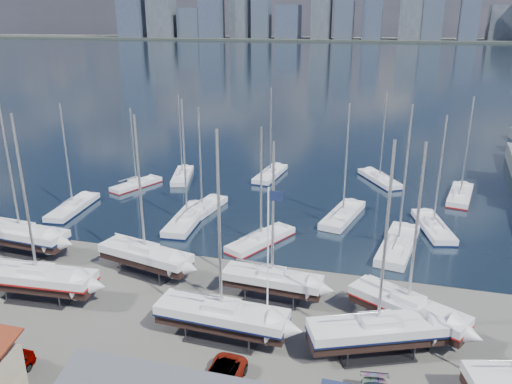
% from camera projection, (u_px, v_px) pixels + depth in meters
% --- Properties ---
extents(ground, '(1400.00, 1400.00, 0.00)m').
position_uv_depth(ground, '(230.00, 316.00, 42.36)').
color(ground, '#605E59').
rests_on(ground, ground).
extents(water, '(1400.00, 600.00, 0.40)m').
position_uv_depth(water, '(376.00, 58.00, 325.21)').
color(water, '#172936').
rests_on(water, ground).
extents(far_shore, '(1400.00, 80.00, 2.20)m').
position_uv_depth(far_shore, '(385.00, 40.00, 561.99)').
color(far_shore, '#2D332D').
rests_on(far_shore, ground).
extents(skyline, '(639.14, 43.80, 107.69)m').
position_uv_depth(skyline, '(380.00, 4.00, 545.73)').
color(skyline, '#475166').
rests_on(skyline, far_shore).
extents(sailboat_cradle_0, '(10.89, 3.79, 17.19)m').
position_uv_depth(sailboat_cradle_0, '(21.00, 235.00, 53.12)').
color(sailboat_cradle_0, '#2D2D33').
rests_on(sailboat_cradle_0, ground).
extents(sailboat_cradle_1, '(10.65, 3.59, 16.87)m').
position_uv_depth(sailboat_cradle_1, '(38.00, 279.00, 44.21)').
color(sailboat_cradle_1, '#2D2D33').
rests_on(sailboat_cradle_1, ground).
extents(sailboat_cradle_2, '(10.11, 4.83, 15.91)m').
position_uv_depth(sailboat_cradle_2, '(145.00, 256.00, 48.62)').
color(sailboat_cradle_2, '#2D2D33').
rests_on(sailboat_cradle_2, ground).
extents(sailboat_cradle_3, '(10.59, 3.43, 16.84)m').
position_uv_depth(sailboat_cradle_3, '(222.00, 316.00, 38.67)').
color(sailboat_cradle_3, '#2D2D33').
rests_on(sailboat_cradle_3, ground).
extents(sailboat_cradle_4, '(9.02, 3.04, 14.60)m').
position_uv_depth(sailboat_cradle_4, '(272.00, 280.00, 44.20)').
color(sailboat_cradle_4, '#2D2D33').
rests_on(sailboat_cradle_4, ground).
extents(sailboat_cradle_5, '(10.59, 6.66, 16.57)m').
position_uv_depth(sailboat_cradle_5, '(377.00, 331.00, 36.81)').
color(sailboat_cradle_5, '#2D2D33').
rests_on(sailboat_cradle_5, ground).
extents(sailboat_cradle_6, '(9.77, 7.08, 15.67)m').
position_uv_depth(sailboat_cradle_6, '(407.00, 308.00, 39.83)').
color(sailboat_cradle_6, '#2D2D33').
rests_on(sailboat_cradle_6, ground).
extents(sailboat_moored_0, '(3.66, 10.10, 14.78)m').
position_uv_depth(sailboat_moored_0, '(73.00, 208.00, 65.61)').
color(sailboat_moored_0, black).
rests_on(sailboat_moored_0, water).
extents(sailboat_moored_1, '(5.35, 8.57, 12.44)m').
position_uv_depth(sailboat_moored_1, '(136.00, 185.00, 74.83)').
color(sailboat_moored_1, black).
rests_on(sailboat_moored_1, water).
extents(sailboat_moored_2, '(4.97, 9.55, 13.89)m').
position_uv_depth(sailboat_moored_2, '(182.00, 177.00, 78.72)').
color(sailboat_moored_2, black).
rests_on(sailboat_moored_2, water).
extents(sailboat_moored_3, '(3.72, 10.90, 16.03)m').
position_uv_depth(sailboat_moored_3, '(187.00, 221.00, 61.62)').
color(sailboat_moored_3, black).
rests_on(sailboat_moored_3, water).
extents(sailboat_moored_4, '(4.02, 9.84, 14.43)m').
position_uv_depth(sailboat_moored_4, '(202.00, 210.00, 64.89)').
color(sailboat_moored_4, black).
rests_on(sailboat_moored_4, water).
extents(sailboat_moored_5, '(3.73, 10.12, 14.79)m').
position_uv_depth(sailboat_moored_5, '(270.00, 175.00, 79.53)').
color(sailboat_moored_5, black).
rests_on(sailboat_moored_5, water).
extents(sailboat_moored_6, '(6.54, 9.51, 13.96)m').
position_uv_depth(sailboat_moored_6, '(261.00, 241.00, 56.02)').
color(sailboat_moored_6, black).
rests_on(sailboat_moored_6, water).
extents(sailboat_moored_7, '(5.04, 10.50, 15.29)m').
position_uv_depth(sailboat_moored_7, '(343.00, 216.00, 62.93)').
color(sailboat_moored_7, black).
rests_on(sailboat_moored_7, water).
extents(sailboat_moored_8, '(7.23, 9.69, 14.43)m').
position_uv_depth(sailboat_moored_8, '(379.00, 180.00, 77.23)').
color(sailboat_moored_8, black).
rests_on(sailboat_moored_8, water).
extents(sailboat_moored_9, '(4.91, 11.37, 16.62)m').
position_uv_depth(sailboat_moored_9, '(398.00, 247.00, 54.55)').
color(sailboat_moored_9, black).
rests_on(sailboat_moored_9, water).
extents(sailboat_moored_10, '(4.92, 10.07, 14.51)m').
position_uv_depth(sailboat_moored_10, '(433.00, 228.00, 59.48)').
color(sailboat_moored_10, black).
rests_on(sailboat_moored_10, water).
extents(sailboat_moored_11, '(4.69, 10.36, 14.96)m').
position_uv_depth(sailboat_moored_11, '(460.00, 196.00, 70.13)').
color(sailboat_moored_11, black).
rests_on(sailboat_moored_11, water).
extents(car_a, '(1.94, 4.42, 1.48)m').
position_uv_depth(car_a, '(6.00, 371.00, 34.66)').
color(car_a, gray).
rests_on(car_a, ground).
extents(car_c, '(2.82, 5.41, 1.46)m').
position_uv_depth(car_c, '(220.00, 380.00, 33.87)').
color(car_c, gray).
rests_on(car_c, ground).
extents(flagpole, '(1.11, 0.12, 12.58)m').
position_uv_depth(flagpole, '(269.00, 254.00, 37.20)').
color(flagpole, white).
rests_on(flagpole, ground).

